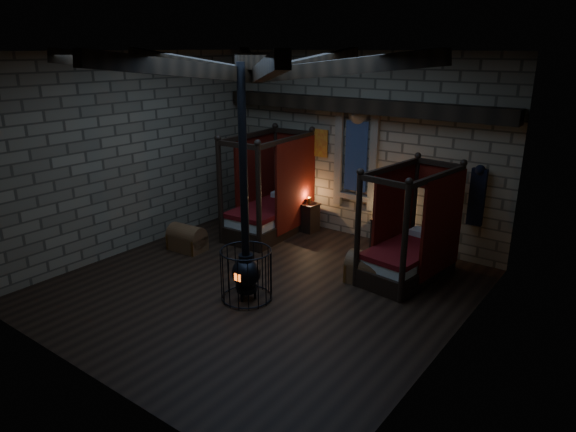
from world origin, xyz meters
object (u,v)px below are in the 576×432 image
Objects in this scene: bed_right at (410,250)px; trunk_left at (187,239)px; bed_left at (270,209)px; stove at (246,268)px; trunk_right at (369,270)px.

bed_right reaches higher than trunk_left.
stove reaches higher than bed_left.
stove is at bearing -129.32° from trunk_right.
bed_right is 2.61× the size of trunk_left.
trunk_right reaches higher than trunk_left.
trunk_left is at bearing -114.57° from bed_left.
trunk_left is at bearing -152.67° from bed_right.
trunk_left is (-4.47, -1.65, -0.27)m from bed_right.
trunk_right is at bearing 8.83° from trunk_left.
trunk_left is 4.11m from trunk_right.
stove is at bearing -61.51° from bed_left.
bed_left is 0.58× the size of stove.
stove reaches higher than trunk_left.
trunk_left is at bearing -168.91° from trunk_right.
trunk_left is 0.98× the size of trunk_right.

